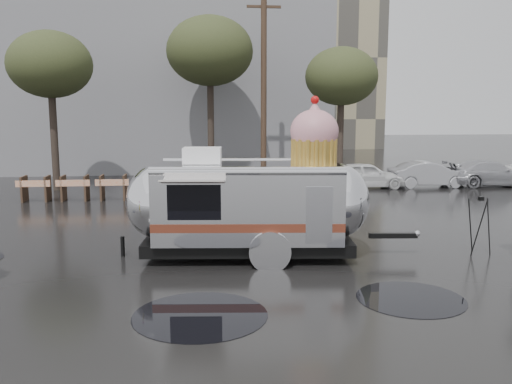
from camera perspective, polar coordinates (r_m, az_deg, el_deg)
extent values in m
plane|color=black|center=(12.51, -2.76, -8.13)|extent=(120.00, 120.00, 0.00)
cylinder|color=black|center=(11.07, 15.97, -10.74)|extent=(2.08, 2.08, 0.01)
cylinder|color=black|center=(9.92, -5.91, -12.77)|extent=(2.42, 2.42, 0.01)
cube|color=slate|center=(36.21, -11.76, 13.18)|extent=(22.00, 12.00, 13.00)
cylinder|color=#473323|center=(26.16, 0.81, 10.70)|extent=(0.28, 0.28, 9.00)
cube|color=#473323|center=(26.55, 0.83, 18.93)|extent=(1.60, 0.12, 0.12)
cylinder|color=#382D26|center=(25.74, -20.54, 6.67)|extent=(0.32, 0.32, 5.85)
ellipsoid|color=#2D361B|center=(25.79, -20.86, 12.45)|extent=(3.64, 3.64, 2.86)
cylinder|color=#382D26|center=(26.96, -4.79, 8.23)|extent=(0.32, 0.32, 6.75)
ellipsoid|color=#2D361B|center=(27.09, -4.88, 14.58)|extent=(4.20, 4.20, 3.30)
cylinder|color=#382D26|center=(25.85, 8.86, 6.63)|extent=(0.32, 0.32, 5.40)
ellipsoid|color=#2D361B|center=(25.87, 8.98, 11.95)|extent=(3.36, 3.36, 2.64)
cube|color=#473323|center=(23.19, -23.22, 0.31)|extent=(0.08, 0.80, 1.00)
cube|color=#473323|center=(22.94, -21.07, 0.35)|extent=(0.08, 0.80, 1.00)
cube|color=#E5590C|center=(22.66, -22.44, 0.82)|extent=(1.30, 0.04, 0.25)
cube|color=#473323|center=(22.79, -19.61, 0.38)|extent=(0.08, 0.80, 1.00)
cube|color=#473323|center=(22.60, -17.39, 0.42)|extent=(0.08, 0.80, 1.00)
cube|color=#E5590C|center=(22.29, -18.74, 0.90)|extent=(1.30, 0.04, 0.25)
cube|color=#473323|center=(22.49, -15.89, 0.45)|extent=(0.08, 0.80, 1.00)
cube|color=#473323|center=(22.36, -13.62, 0.49)|extent=(0.08, 0.80, 1.00)
cube|color=#E5590C|center=(22.01, -14.93, 0.97)|extent=(1.30, 0.04, 0.25)
imported|color=silver|center=(25.33, 11.52, 1.98)|extent=(4.00, 1.80, 1.40)
imported|color=#B2B2B7|center=(26.40, 17.74, 2.00)|extent=(4.00, 1.80, 1.40)
imported|color=#B2B2B7|center=(27.75, 23.42, 2.05)|extent=(4.20, 1.80, 1.44)
cube|color=silver|center=(13.30, -0.86, -0.87)|extent=(4.62, 2.72, 1.81)
ellipsoid|color=silver|center=(13.48, 8.59, -0.84)|extent=(1.72, 2.44, 1.81)
ellipsoid|color=silver|center=(13.48, -10.29, -0.88)|extent=(1.72, 2.44, 1.81)
cube|color=black|center=(13.52, -0.85, -5.28)|extent=(5.19, 2.48, 0.30)
cylinder|color=black|center=(12.53, 1.46, -6.43)|extent=(0.72, 0.29, 0.70)
cylinder|color=black|center=(14.53, 1.14, -4.28)|extent=(0.72, 0.29, 0.70)
cylinder|color=silver|center=(12.38, 1.49, -6.38)|extent=(0.97, 0.19, 0.96)
cube|color=black|center=(13.96, 14.23, -4.47)|extent=(1.21, 0.23, 0.12)
sphere|color=silver|center=(14.11, 16.61, -4.21)|extent=(0.18, 0.18, 0.16)
cylinder|color=black|center=(13.90, -13.86, -5.58)|extent=(0.11, 0.11, 0.50)
cube|color=#5F2719|center=(12.26, -0.86, -3.86)|extent=(4.40, 0.45, 0.20)
cube|color=#5F2719|center=(14.51, -0.85, -1.86)|extent=(4.40, 0.45, 0.20)
cube|color=black|center=(12.19, -6.54, -1.10)|extent=(1.20, 0.14, 0.80)
cube|color=#B6AEA8|center=(11.87, -6.70, 1.08)|extent=(1.45, 0.63, 0.14)
cube|color=silver|center=(12.28, 6.67, -2.46)|extent=(0.60, 0.09, 1.31)
cube|color=white|center=(13.21, -5.68, 3.86)|extent=(0.96, 0.74, 0.38)
cylinder|color=gold|center=(13.25, 6.12, 4.30)|extent=(1.14, 1.14, 0.60)
ellipsoid|color=#D38B94|center=(13.22, 6.16, 6.38)|extent=(1.27, 1.27, 1.05)
cone|color=#D38B94|center=(13.21, 6.20, 8.65)|extent=(0.55, 0.55, 0.40)
sphere|color=red|center=(13.21, 6.21, 9.61)|extent=(0.22, 0.22, 0.20)
cylinder|color=black|center=(14.86, 23.29, -3.35)|extent=(0.03, 0.33, 1.41)
cylinder|color=black|center=(14.87, 21.63, -3.24)|extent=(0.29, 0.18, 1.41)
cylinder|color=black|center=(14.50, 22.41, -3.59)|extent=(0.29, 0.18, 1.41)
cube|color=black|center=(14.61, 22.61, -0.64)|extent=(0.12, 0.10, 0.10)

